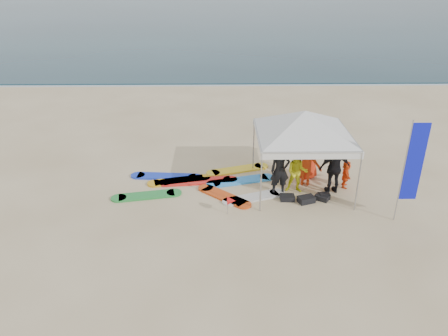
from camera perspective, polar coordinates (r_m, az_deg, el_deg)
ground at (r=13.22m, az=1.64°, el=-9.61°), size 120.00×120.00×0.00m
ocean at (r=71.18m, az=-0.43°, el=19.57°), size 160.00×84.00×0.08m
shoreline_foam at (r=29.97m, az=0.21°, el=10.94°), size 160.00×1.20×0.01m
person_black_a at (r=15.41m, az=7.32°, el=-0.26°), size 0.74×0.53×1.89m
person_yellow at (r=15.72m, az=9.52°, el=-0.53°), size 0.84×0.69×1.56m
person_orange_a at (r=16.28m, az=10.75°, el=0.69°), size 1.26×0.91×1.76m
person_black_b at (r=15.89m, az=14.25°, el=0.02°), size 1.19×0.63×1.93m
person_orange_b at (r=16.74m, az=11.04°, el=1.77°), size 1.14×1.00×1.96m
person_seated at (r=16.57m, az=15.62°, el=-0.77°), size 0.53×1.00×1.03m
canopy_tent at (r=15.20m, az=10.60°, el=7.32°), size 4.50×4.50×3.39m
feather_flag at (r=14.45m, az=23.47°, el=0.54°), size 0.58×0.04×3.42m
marker_pennant at (r=14.28m, az=0.96°, el=-4.30°), size 0.28×0.28×0.64m
gear_pile at (r=15.52m, az=10.82°, el=-3.87°), size 1.77×0.67×0.22m
surfboard_spread at (r=16.33m, az=-2.50°, el=-2.07°), size 5.76×3.52×0.07m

